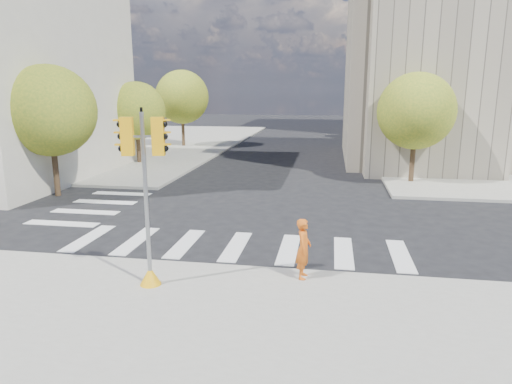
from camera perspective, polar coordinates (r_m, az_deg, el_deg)
ground at (r=17.47m, az=-0.85°, el=-4.68°), size 160.00×160.00×0.00m
sidewalk_far_left at (r=48.50m, az=-19.05°, el=5.93°), size 28.00×40.00×0.15m
office_tower at (r=62.20m, az=29.01°, el=20.26°), size 20.00×18.00×30.00m
tree_lw_near at (r=24.48m, az=-24.36°, el=9.22°), size 4.40×4.40×6.41m
tree_lw_mid at (r=33.29m, az=-14.71°, el=9.79°), size 4.00×4.00×5.77m
tree_lw_far at (r=42.60m, az=-9.24°, el=11.63°), size 4.80×4.80×6.95m
tree_re_near at (r=26.82m, az=19.37°, el=9.51°), size 4.20×4.20×6.16m
tree_re_mid at (r=38.68m, az=16.41°, el=10.92°), size 4.60×4.60×6.66m
tree_re_far at (r=50.63m, az=14.78°, el=10.77°), size 4.00×4.00×5.88m
lamp_near at (r=30.83m, az=19.13°, el=10.84°), size 0.35×0.18×8.11m
lamp_far at (r=44.69m, az=16.18°, el=11.40°), size 0.35×0.18×8.11m
traffic_signal at (r=12.05m, az=-13.49°, el=-2.55°), size 1.08×0.56×4.64m
photographer at (r=12.56m, az=5.96°, el=-7.05°), size 0.44×0.64×1.68m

